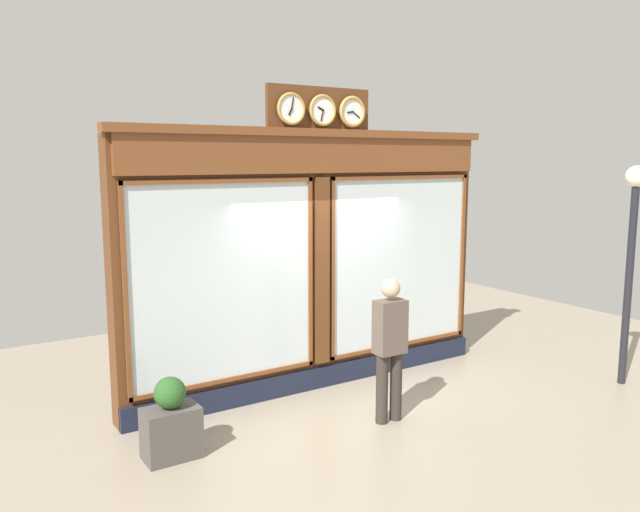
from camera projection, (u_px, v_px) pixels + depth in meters
ground_plane at (476, 472)px, 6.16m from camera, size 14.00×14.00×0.00m
shop_facade at (315, 259)px, 8.33m from camera, size 5.43×0.42×3.92m
pedestrian at (390, 344)px, 7.24m from camera, size 0.37×0.23×1.69m
street_lamp at (632, 238)px, 8.32m from camera, size 0.28×0.28×2.94m
planter_box at (171, 433)px, 6.43m from camera, size 0.56×0.36×0.53m
planter_shrub at (170, 393)px, 6.36m from camera, size 0.32×0.32×0.32m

